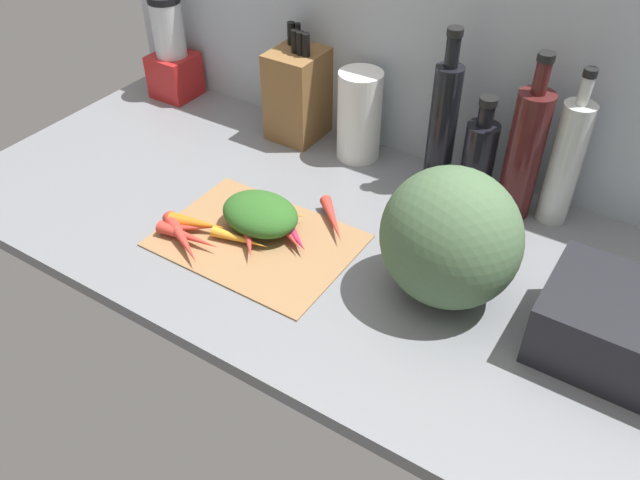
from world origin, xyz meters
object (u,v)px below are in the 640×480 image
paper_towel_roll (359,116)px  carrot_3 (248,237)px  carrot_9 (283,227)px  winter_squash (450,238)px  carrot_7 (333,220)px  dish_rack (629,332)px  carrot_8 (182,239)px  carrot_4 (294,235)px  bottle_2 (524,153)px  knife_block (300,92)px  blender_appliance (172,54)px  carrot_1 (267,214)px  carrot_5 (240,239)px  bottle_3 (565,162)px  carrot_0 (189,237)px  bottle_0 (443,126)px  carrot_2 (189,228)px  carrot_6 (198,224)px  cutting_board (257,240)px  bottle_1 (478,161)px

paper_towel_roll → carrot_3: bearing=-91.7°
carrot_9 → winter_squash: bearing=3.8°
carrot_7 → dish_rack: bearing=-3.6°
carrot_8 → dish_rack: dish_rack is taller
carrot_4 → bottle_2: bearing=46.2°
knife_block → carrot_3: bearing=-69.1°
carrot_8 → paper_towel_roll: paper_towel_roll is taller
paper_towel_roll → blender_appliance: bearing=179.8°
carrot_1 → knife_block: knife_block is taller
carrot_5 → bottle_3: bottle_3 is taller
winter_squash → carrot_8: bearing=-161.8°
carrot_0 → bottle_0: bearing=54.4°
carrot_0 → bottle_3: bearing=39.6°
carrot_9 → carrot_0: bearing=-138.8°
carrot_8 → bottle_0: bearing=54.8°
carrot_7 → bottle_2: 42.11cm
carrot_2 → carrot_6: size_ratio=1.00×
carrot_6 → carrot_7: bearing=36.2°
cutting_board → knife_block: bearing=112.4°
carrot_5 → winter_squash: size_ratio=0.47×
carrot_9 → blender_appliance: (-62.90, 36.52, 9.82)cm
cutting_board → bottle_0: bottle_0 is taller
bottle_1 → carrot_4: bearing=-125.9°
carrot_5 → paper_towel_roll: 44.76cm
bottle_0 → bottle_2: 18.41cm
blender_appliance → dish_rack: (130.65, -32.09, -6.05)cm
bottle_1 → bottle_3: size_ratio=0.74×
dish_rack → carrot_9: bearing=-176.3°
carrot_0 → carrot_8: carrot_8 is taller
carrot_7 → winter_squash: size_ratio=0.55×
carrot_7 → carrot_8: size_ratio=0.89×
carrot_6 → winter_squash: (51.17, 11.09, 10.95)cm
carrot_0 → carrot_3: bearing=31.4°
cutting_board → winter_squash: (39.04, 6.70, 13.03)cm
blender_appliance → bottle_3: bottle_3 is taller
bottle_3 → dish_rack: 40.30cm
knife_block → carrot_4: bearing=-57.6°
carrot_0 → carrot_7: (21.99, 21.06, -0.04)cm
paper_towel_roll → bottle_3: bottle_3 is taller
carrot_1 → bottle_0: bottle_0 is taller
carrot_3 → cutting_board: bearing=77.1°
cutting_board → carrot_4: 8.21cm
blender_appliance → bottle_2: bottle_2 is taller
carrot_8 → carrot_9: (15.17, 14.22, 0.02)cm
carrot_2 → dish_rack: size_ratio=0.43×
carrot_1 → bottle_0: size_ratio=0.45×
paper_towel_roll → bottle_0: (21.93, -2.03, 5.01)cm
bottle_1 → carrot_5: bearing=-129.7°
carrot_1 → carrot_3: bearing=-80.8°
knife_block → carrot_5: bearing=-71.1°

